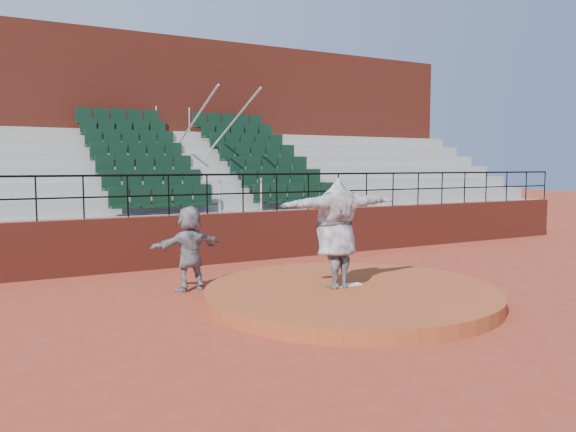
# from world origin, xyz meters

# --- Properties ---
(ground) EXTENTS (90.00, 90.00, 0.00)m
(ground) POSITION_xyz_m (0.00, 0.00, 0.00)
(ground) COLOR maroon
(ground) RESTS_ON ground
(pitchers_mound) EXTENTS (5.50, 5.50, 0.25)m
(pitchers_mound) POSITION_xyz_m (0.00, 0.00, 0.12)
(pitchers_mound) COLOR #994422
(pitchers_mound) RESTS_ON ground
(pitching_rubber) EXTENTS (0.60, 0.15, 0.03)m
(pitching_rubber) POSITION_xyz_m (0.00, 0.15, 0.27)
(pitching_rubber) COLOR white
(pitching_rubber) RESTS_ON pitchers_mound
(boundary_wall) EXTENTS (24.00, 0.30, 1.30)m
(boundary_wall) POSITION_xyz_m (0.00, 5.00, 0.65)
(boundary_wall) COLOR maroon
(boundary_wall) RESTS_ON ground
(wall_railing) EXTENTS (24.04, 0.05, 1.03)m
(wall_railing) POSITION_xyz_m (0.00, 5.00, 2.03)
(wall_railing) COLOR black
(wall_railing) RESTS_ON boundary_wall
(seating_deck) EXTENTS (24.00, 5.97, 4.63)m
(seating_deck) POSITION_xyz_m (0.00, 8.65, 1.43)
(seating_deck) COLOR gray
(seating_deck) RESTS_ON ground
(press_box_facade) EXTENTS (24.00, 3.00, 7.10)m
(press_box_facade) POSITION_xyz_m (0.00, 12.60, 3.55)
(press_box_facade) COLOR maroon
(press_box_facade) RESTS_ON ground
(pitcher) EXTENTS (2.56, 0.80, 2.06)m
(pitcher) POSITION_xyz_m (-0.26, 0.12, 1.28)
(pitcher) COLOR black
(pitcher) RESTS_ON pitchers_mound
(fielder) EXTENTS (1.67, 0.83, 1.72)m
(fielder) POSITION_xyz_m (-2.37, 2.32, 0.86)
(fielder) COLOR black
(fielder) RESTS_ON ground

